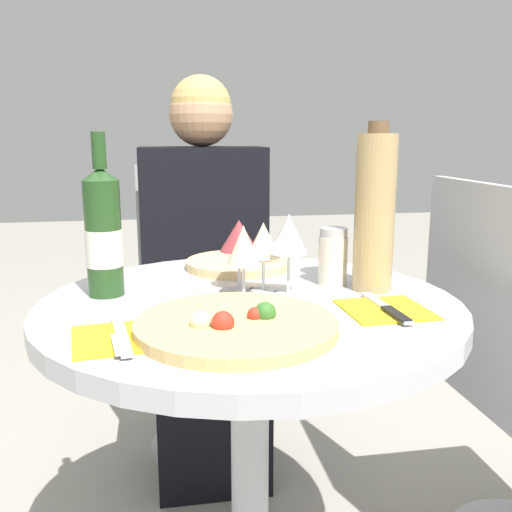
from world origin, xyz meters
TOP-DOWN VIEW (x-y plane):
  - dining_table at (0.00, 0.00)m, footprint 0.82×0.82m
  - chair_behind_diner at (-0.03, 0.77)m, footprint 0.42×0.42m
  - seated_diner at (-0.03, 0.62)m, footprint 0.38×0.42m
  - pizza_large at (-0.05, -0.17)m, footprint 0.33×0.33m
  - pizza_small_far at (0.03, 0.28)m, footprint 0.25×0.25m
  - wine_bottle at (-0.28, 0.09)m, footprint 0.07×0.07m
  - tall_carafe at (0.26, 0.04)m, footprint 0.08×0.08m
  - sugar_shaker at (0.20, 0.09)m, footprint 0.06×0.06m
  - wine_glass_front_right at (0.08, 0.03)m, footprint 0.07×0.07m
  - wine_glass_center at (0.04, 0.06)m, footprint 0.07×0.07m
  - wine_glass_front_left at (-0.01, 0.03)m, footprint 0.07×0.07m
  - wine_glass_back_left at (-0.01, 0.09)m, footprint 0.08×0.08m
  - place_setting_left at (-0.23, -0.18)m, footprint 0.17×0.19m
  - place_setting_right at (0.23, -0.11)m, footprint 0.16×0.19m

SIDE VIEW (x-z plane):
  - chair_behind_diner at x=-0.03m, z-range -0.01..0.91m
  - seated_diner at x=-0.03m, z-range -0.06..1.14m
  - dining_table at x=0.00m, z-range 0.20..0.91m
  - place_setting_left at x=-0.23m, z-range 0.71..0.72m
  - place_setting_right at x=0.23m, z-range 0.71..0.72m
  - pizza_large at x=-0.05m, z-range 0.70..0.74m
  - pizza_small_far at x=0.03m, z-range 0.70..0.75m
  - sugar_shaker at x=0.20m, z-range 0.71..0.83m
  - wine_glass_front_left at x=-0.01m, z-range 0.74..0.88m
  - wine_glass_center at x=0.04m, z-range 0.74..0.88m
  - wine_glass_back_left at x=-0.01m, z-range 0.74..0.89m
  - wine_glass_front_right at x=0.08m, z-range 0.75..0.91m
  - wine_bottle at x=-0.28m, z-range 0.67..0.99m
  - tall_carafe at x=0.26m, z-range 0.70..1.04m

